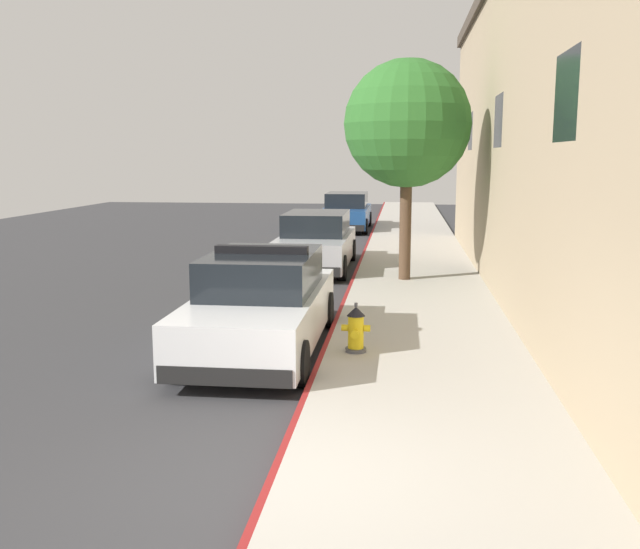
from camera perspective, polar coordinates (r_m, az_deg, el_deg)
name	(u,v)px	position (r m, az deg, el deg)	size (l,w,h in m)	color
ground_plane	(166,291)	(17.26, -12.33, -1.29)	(28.45, 60.00, 0.20)	#353538
sidewalk_pavement	(419,289)	(16.30, 8.02, -1.20)	(3.09, 60.00, 0.13)	#ADA89E
curb_painted_edge	(350,288)	(16.34, 2.47, -1.09)	(0.08, 60.00, 0.13)	maroon
storefront_building	(625,128)	(16.09, 23.45, 10.81)	(5.38, 22.65, 7.28)	tan
police_cruiser	(262,304)	(11.29, -4.74, -2.43)	(1.94, 4.84, 1.68)	white
parked_car_silver_ahead	(316,242)	(19.38, -0.32, 2.62)	(1.94, 4.84, 1.56)	#B2B5BA
parked_car_dark_far	(347,212)	(29.85, 2.17, 5.05)	(1.94, 4.84, 1.56)	navy
fire_hydrant	(356,329)	(10.74, 2.91, -4.45)	(0.44, 0.40, 0.76)	#4C4C51
street_tree	(407,124)	(16.99, 7.08, 11.95)	(2.99, 2.99, 5.19)	brown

